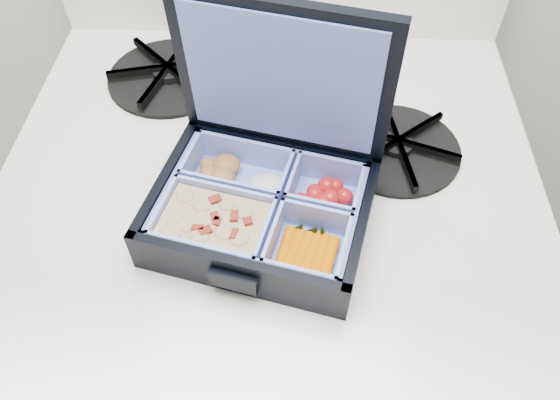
# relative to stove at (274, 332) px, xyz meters

# --- Properties ---
(stove) EXTENTS (0.65, 0.65, 0.98)m
(stove) POSITION_rel_stove_xyz_m (0.00, 0.00, 0.00)
(stove) COLOR white
(stove) RESTS_ON floor
(bento_box) EXTENTS (0.26, 0.23, 0.05)m
(bento_box) POSITION_rel_stove_xyz_m (-0.00, -0.10, 0.52)
(bento_box) COLOR black
(bento_box) RESTS_ON stove
(burner_grate) EXTENTS (0.21, 0.21, 0.02)m
(burner_grate) POSITION_rel_stove_xyz_m (0.16, 0.02, 0.50)
(burner_grate) COLOR black
(burner_grate) RESTS_ON stove
(burner_grate_rear) EXTENTS (0.21, 0.21, 0.02)m
(burner_grate_rear) POSITION_rel_stove_xyz_m (-0.15, 0.15, 0.50)
(burner_grate_rear) COLOR black
(burner_grate_rear) RESTS_ON stove
(fork) EXTENTS (0.07, 0.16, 0.01)m
(fork) POSITION_rel_stove_xyz_m (0.09, 0.04, 0.49)
(fork) COLOR #B7B7B9
(fork) RESTS_ON stove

